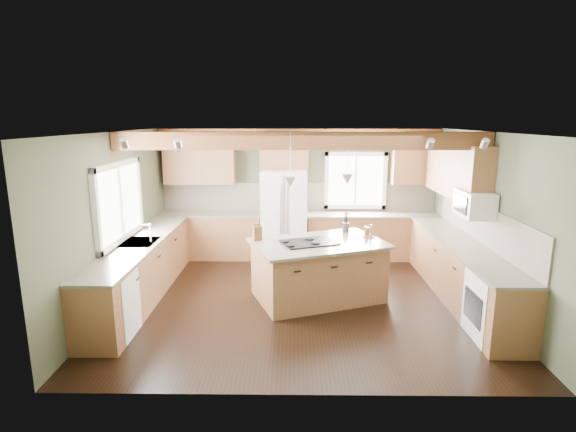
{
  "coord_description": "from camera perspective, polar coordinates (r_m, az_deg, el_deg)",
  "views": [
    {
      "loc": [
        -0.11,
        -6.63,
        2.8
      ],
      "look_at": [
        -0.2,
        0.3,
        1.28
      ],
      "focal_mm": 28.0,
      "sensor_mm": 36.0,
      "label": 1
    }
  ],
  "objects": [
    {
      "name": "soffit_trim",
      "position": [
        9.04,
        1.45,
        10.7
      ],
      "size": [
        5.55,
        0.2,
        0.1
      ],
      "primitive_type": "cube",
      "color": "brown",
      "rests_on": "ceiling"
    },
    {
      "name": "pendant_left",
      "position": [
        6.6,
        0.31,
        4.35
      ],
      "size": [
        0.18,
        0.18,
        0.16
      ],
      "primitive_type": "cone",
      "rotation": [
        3.14,
        0.0,
        0.0
      ],
      "color": "#B2B2B7",
      "rests_on": "ceiling"
    },
    {
      "name": "ceiling_beam",
      "position": [
        6.71,
        1.69,
        9.53
      ],
      "size": [
        5.55,
        0.26,
        0.26
      ],
      "primitive_type": "cube",
      "color": "brown",
      "rests_on": "ceiling"
    },
    {
      "name": "oven",
      "position": [
        6.43,
        24.96,
        -10.48
      ],
      "size": [
        0.6,
        0.72,
        0.84
      ],
      "primitive_type": "cube",
      "color": "white",
      "rests_on": "floor"
    },
    {
      "name": "upper_cab_back_corner",
      "position": [
        9.32,
        15.82,
        6.65
      ],
      "size": [
        0.9,
        0.35,
        0.9
      ],
      "primitive_type": "cube",
      "color": "brown",
      "rests_on": "wall_back"
    },
    {
      "name": "utensil_crock",
      "position": [
        7.62,
        7.34,
        -1.43
      ],
      "size": [
        0.16,
        0.16,
        0.15
      ],
      "primitive_type": "cylinder",
      "rotation": [
        0.0,
        0.0,
        0.51
      ],
      "color": "#443D36",
      "rests_on": "island_top"
    },
    {
      "name": "base_cab_right",
      "position": [
        7.55,
        21.05,
        -6.71
      ],
      "size": [
        0.6,
        3.7,
        0.88
      ],
      "primitive_type": "cube",
      "color": "brown",
      "rests_on": "floor"
    },
    {
      "name": "base_cab_back_right",
      "position": [
        9.28,
        10.64,
        -2.59
      ],
      "size": [
        2.62,
        0.6,
        0.88
      ],
      "primitive_type": "cube",
      "color": "brown",
      "rests_on": "floor"
    },
    {
      "name": "counter_right",
      "position": [
        7.42,
        21.33,
        -3.34
      ],
      "size": [
        0.64,
        3.74,
        0.04
      ],
      "primitive_type": "cube",
      "color": "#473F34",
      "rests_on": "base_cab_right"
    },
    {
      "name": "window_back",
      "position": [
        9.28,
        8.54,
        4.48
      ],
      "size": [
        1.1,
        0.04,
        1.0
      ],
      "primitive_type": "cube",
      "color": "white",
      "rests_on": "wall_back"
    },
    {
      "name": "base_cab_left",
      "position": [
        7.48,
        -18.07,
        -6.67
      ],
      "size": [
        0.6,
        3.7,
        0.88
      ],
      "primitive_type": "cube",
      "color": "brown",
      "rests_on": "floor"
    },
    {
      "name": "counter_left",
      "position": [
        7.35,
        -18.31,
        -3.27
      ],
      "size": [
        0.64,
        3.74,
        0.04
      ],
      "primitive_type": "cube",
      "color": "#473F34",
      "rests_on": "base_cab_left"
    },
    {
      "name": "refrigerator",
      "position": [
        8.96,
        -0.51,
        0.11
      ],
      "size": [
        0.9,
        0.74,
        1.8
      ],
      "primitive_type": "cube",
      "color": "silver",
      "rests_on": "floor"
    },
    {
      "name": "microwave",
      "position": [
        7.22,
        22.6,
        1.43
      ],
      "size": [
        0.4,
        0.7,
        0.38
      ],
      "primitive_type": "cube",
      "color": "white",
      "rests_on": "wall_right"
    },
    {
      "name": "backsplash_right",
      "position": [
        7.46,
        23.56,
        -1.0
      ],
      "size": [
        0.03,
        3.7,
        0.58
      ],
      "primitive_type": "cube",
      "color": "brown",
      "rests_on": "wall_right"
    },
    {
      "name": "upper_cab_over_fridge",
      "position": [
        8.98,
        -0.49,
        8.2
      ],
      "size": [
        0.96,
        0.35,
        0.7
      ],
      "primitive_type": "cube",
      "color": "brown",
      "rests_on": "wall_back"
    },
    {
      "name": "backsplash_back",
      "position": [
        9.26,
        1.4,
        2.46
      ],
      "size": [
        5.58,
        0.03,
        0.58
      ],
      "primitive_type": "cube",
      "color": "brown",
      "rests_on": "wall_back"
    },
    {
      "name": "floor",
      "position": [
        7.2,
        1.58,
        -10.53
      ],
      "size": [
        5.6,
        5.6,
        0.0
      ],
      "primitive_type": "plane",
      "color": "black",
      "rests_on": "ground"
    },
    {
      "name": "base_cab_back_left",
      "position": [
        9.3,
        -9.72,
        -2.54
      ],
      "size": [
        2.02,
        0.6,
        0.88
      ],
      "primitive_type": "cube",
      "color": "brown",
      "rests_on": "floor"
    },
    {
      "name": "knife_block",
      "position": [
        7.04,
        -3.9,
        -2.23
      ],
      "size": [
        0.16,
        0.14,
        0.22
      ],
      "primitive_type": "cube",
      "rotation": [
        0.0,
        0.0,
        0.32
      ],
      "color": "#58301A",
      "rests_on": "island_top"
    },
    {
      "name": "island",
      "position": [
        7.12,
        3.84,
        -7.04
      ],
      "size": [
        2.15,
        1.72,
        0.88
      ],
      "primitive_type": "cube",
      "rotation": [
        0.0,
        0.0,
        0.36
      ],
      "color": "brown",
      "rests_on": "floor"
    },
    {
      "name": "dishwasher",
      "position": [
        6.34,
        -21.74,
        -10.5
      ],
      "size": [
        0.6,
        0.6,
        0.84
      ],
      "primitive_type": "cube",
      "color": "white",
      "rests_on": "floor"
    },
    {
      "name": "counter_back_right",
      "position": [
        9.18,
        10.75,
        0.18
      ],
      "size": [
        2.66,
        0.64,
        0.04
      ],
      "primitive_type": "cube",
      "color": "#473F34",
      "rests_on": "base_cab_back_right"
    },
    {
      "name": "upper_cab_right",
      "position": [
        8.06,
        20.66,
        5.51
      ],
      "size": [
        0.35,
        2.2,
        0.9
      ],
      "primitive_type": "cube",
      "color": "brown",
      "rests_on": "wall_right"
    },
    {
      "name": "island_top",
      "position": [
        6.98,
        3.9,
        -3.47
      ],
      "size": [
        2.31,
        1.88,
        0.04
      ],
      "primitive_type": "cube",
      "rotation": [
        0.0,
        0.0,
        0.36
      ],
      "color": "#473F34",
      "rests_on": "island"
    },
    {
      "name": "faucet",
      "position": [
        7.25,
        -17.05,
        -2.16
      ],
      "size": [
        0.02,
        0.02,
        0.28
      ],
      "primitive_type": "cylinder",
      "color": "#B2B2B7",
      "rests_on": "sink"
    },
    {
      "name": "wall_left",
      "position": [
        7.31,
        -20.87,
        -0.3
      ],
      "size": [
        0.0,
        5.0,
        5.0
      ],
      "primitive_type": "plane",
      "rotation": [
        1.57,
        0.0,
        1.57
      ],
      "color": "#474B35",
      "rests_on": "ground"
    },
    {
      "name": "cooktop",
      "position": [
        6.91,
        2.72,
        -3.36
      ],
      "size": [
        0.95,
        0.79,
        0.02
      ],
      "primitive_type": "cube",
      "rotation": [
        0.0,
        0.0,
        0.36
      ],
      "color": "black",
      "rests_on": "island_top"
    },
    {
      "name": "pendant_right",
      "position": [
        6.98,
        7.53,
        4.67
      ],
      "size": [
        0.18,
        0.18,
        0.16
      ],
      "primitive_type": "cone",
      "rotation": [
        3.14,
        0.0,
        0.0
      ],
      "color": "#B2B2B7",
      "rests_on": "ceiling"
    },
    {
      "name": "sink",
      "position": [
        7.35,
        -18.32,
        -3.24
      ],
      "size": [
        0.5,
        0.65,
        0.03
      ],
      "primitive_type": "cube",
      "color": "#262628",
      "rests_on": "counter_left"
    },
    {
      "name": "wall_right",
      "position": [
        7.4,
        23.88,
        -0.41
      ],
      "size": [
        0.0,
        5.0,
        5.0
      ],
      "primitive_type": "plane",
      "rotation": [
        1.57,
        0.0,
        -1.57
      ],
      "color": "#474B35",
      "rests_on": "ground"
    },
    {
      "name": "upper_cab_back_left",
      "position": [
        9.19,
        -11.16,
        6.82
      ],
      "size": [
        1.4,
        0.35,
        0.9
      ],
      "primitive_type": "cube",
      "color": "brown",
      "rests_on": "wall_back"
    },
    {
      "name": "ceiling",
      "position": [
        6.64,
        1.71,
        10.63
      ],
      "size": [
        5.6,
        5.6,
        0.0
      ],
      "primitive_type": "plane",
      "rotation": [
        3.14,
        0.0,
        0.0
      ],
      "color": "silver",
      "rests_on": "wall_back"
    },
    {
      "name": "wall_back",
      "position": [
        9.26,
        1.4,
        3.02
      ],
      "size": [
        5.6,
        0.0,
        5.6
      ],
      "primitive_type": "plane",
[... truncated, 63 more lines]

